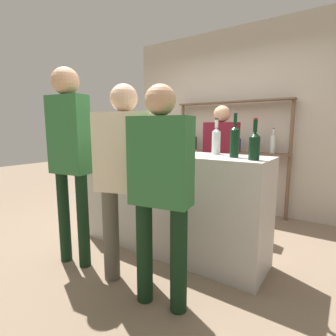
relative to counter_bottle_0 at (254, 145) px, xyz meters
name	(u,v)px	position (x,y,z in m)	size (l,w,h in m)	color
ground_plane	(168,249)	(-0.90, 0.10, -1.17)	(16.00, 16.00, 0.00)	#7A6651
bar_counter	(168,202)	(-0.90, 0.10, -0.64)	(2.04, 0.53, 1.04)	#B7B2AD
back_wall	(235,121)	(-0.90, 1.96, 0.23)	(3.64, 0.12, 2.80)	#B2A899
back_shelf	(231,140)	(-0.90, 1.78, -0.06)	(1.78, 0.18, 1.69)	brown
counter_bottle_0	(254,145)	(0.00, 0.00, 0.00)	(0.09, 0.09, 0.33)	black
counter_bottle_1	(216,140)	(-0.45, 0.26, 0.01)	(0.08, 0.08, 0.34)	silver
counter_bottle_2	(235,140)	(-0.20, 0.10, 0.02)	(0.08, 0.08, 0.38)	black
wine_glass	(145,141)	(-1.33, 0.25, -0.02)	(0.07, 0.07, 0.14)	silver
ice_bucket	(166,143)	(-0.99, 0.18, -0.03)	(0.22, 0.22, 0.19)	#B2B2B7
cork_jar	(141,145)	(-1.24, 0.07, -0.05)	(0.12, 0.12, 0.15)	silver
customer_left	(69,148)	(-1.47, -0.66, -0.05)	(0.40, 0.24, 1.82)	black
customer_right	(161,182)	(-0.43, -0.67, -0.24)	(0.46, 0.26, 1.59)	black
customer_center	(126,172)	(-0.84, -0.59, -0.22)	(0.52, 0.35, 1.63)	#575347
server_behind_counter	(221,158)	(-0.72, 1.01, -0.24)	(0.43, 0.21, 1.57)	black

